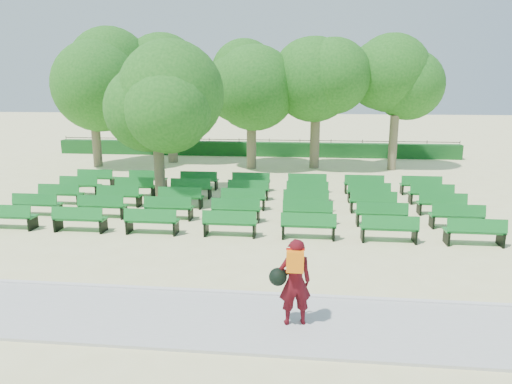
# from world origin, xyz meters

# --- Properties ---
(ground) EXTENTS (120.00, 120.00, 0.00)m
(ground) POSITION_xyz_m (0.00, 0.00, 0.00)
(ground) COLOR beige
(paving) EXTENTS (30.00, 2.20, 0.06)m
(paving) POSITION_xyz_m (0.00, -7.40, 0.03)
(paving) COLOR #B2B3AE
(paving) RESTS_ON ground
(curb) EXTENTS (30.00, 0.12, 0.10)m
(curb) POSITION_xyz_m (0.00, -6.25, 0.05)
(curb) COLOR silver
(curb) RESTS_ON ground
(hedge) EXTENTS (26.00, 0.70, 0.90)m
(hedge) POSITION_xyz_m (0.00, 14.00, 0.45)
(hedge) COLOR #134A1A
(hedge) RESTS_ON ground
(fence) EXTENTS (26.00, 0.10, 1.02)m
(fence) POSITION_xyz_m (0.00, 14.40, 0.00)
(fence) COLOR black
(fence) RESTS_ON ground
(tree_line) EXTENTS (21.80, 6.80, 7.04)m
(tree_line) POSITION_xyz_m (0.00, 10.00, 0.00)
(tree_line) COLOR #22621A
(tree_line) RESTS_ON ground
(bench_array) EXTENTS (1.66, 0.60, 1.03)m
(bench_array) POSITION_xyz_m (1.08, 0.86, 0.08)
(bench_array) COLOR #137026
(bench_array) RESTS_ON ground
(tree_among) EXTENTS (3.96, 3.96, 5.80)m
(tree_among) POSITION_xyz_m (-2.38, 1.92, 3.99)
(tree_among) COLOR brown
(tree_among) RESTS_ON ground
(person) EXTENTS (0.83, 0.53, 1.68)m
(person) POSITION_xyz_m (3.17, -7.42, 0.93)
(person) COLOR #460A10
(person) RESTS_ON ground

